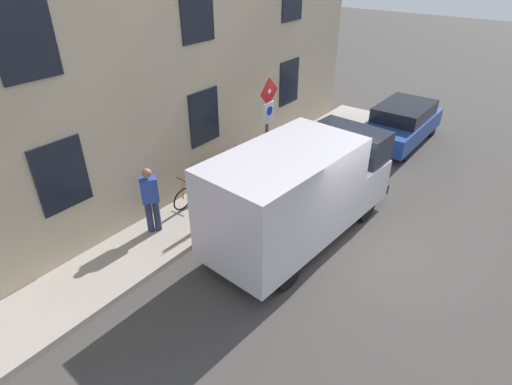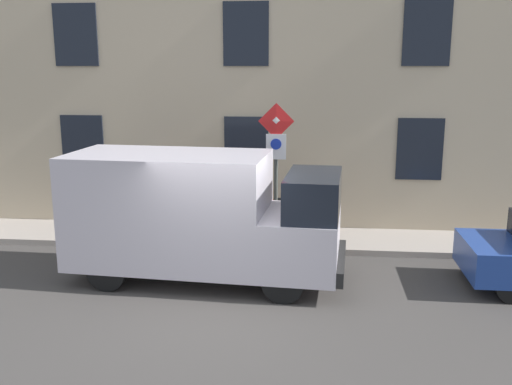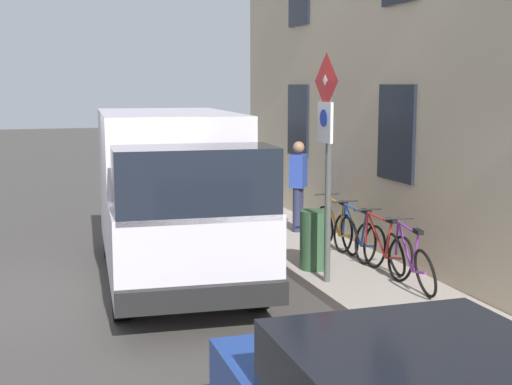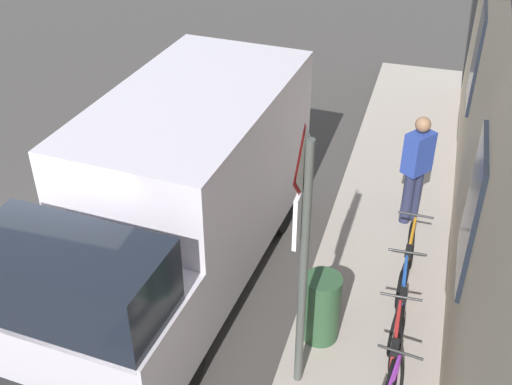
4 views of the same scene
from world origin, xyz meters
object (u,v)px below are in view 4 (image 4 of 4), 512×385
object	(u,v)px
delivery_van	(177,198)
bicycle_blue	(400,309)
bicycle_red	(392,360)
bicycle_orange	(406,267)
litter_bin	(321,308)
sign_post_stacked	(302,229)
pedestrian	(416,166)

from	to	relation	value
delivery_van	bicycle_blue	distance (m)	3.06
bicycle_red	bicycle_orange	bearing A→B (deg)	-1.36
litter_bin	sign_post_stacked	bearing A→B (deg)	-100.84
bicycle_blue	litter_bin	size ratio (longest dim) A/B	1.90
bicycle_blue	bicycle_orange	xyz separation A→B (m)	(0.00, 0.81, 0.00)
delivery_van	bicycle_orange	bearing A→B (deg)	103.40
bicycle_red	litter_bin	distance (m)	1.02
bicycle_red	bicycle_orange	world-z (taller)	same
bicycle_blue	bicycle_orange	size ratio (longest dim) A/B	1.00
sign_post_stacked	bicycle_red	distance (m)	2.01
sign_post_stacked	bicycle_orange	distance (m)	2.72
delivery_van	bicycle_blue	world-z (taller)	delivery_van
bicycle_orange	litter_bin	world-z (taller)	litter_bin
delivery_van	bicycle_red	size ratio (longest dim) A/B	3.19
delivery_van	pedestrian	size ratio (longest dim) A/B	3.17
bicycle_orange	pedestrian	xyz separation A→B (m)	(-0.09, 1.61, 0.56)
pedestrian	bicycle_blue	bearing A→B (deg)	127.84
sign_post_stacked	pedestrian	distance (m)	3.75
sign_post_stacked	bicycle_orange	size ratio (longest dim) A/B	1.81
bicycle_orange	litter_bin	size ratio (longest dim) A/B	1.90
sign_post_stacked	delivery_van	world-z (taller)	sign_post_stacked
delivery_van	bicycle_blue	size ratio (longest dim) A/B	3.19
bicycle_red	bicycle_blue	distance (m)	0.81
delivery_van	litter_bin	distance (m)	2.27
pedestrian	litter_bin	size ratio (longest dim) A/B	1.91
bicycle_blue	pedestrian	bearing A→B (deg)	-0.16
delivery_van	bicycle_orange	xyz separation A→B (m)	(2.93, 0.48, -0.82)
sign_post_stacked	pedestrian	world-z (taller)	sign_post_stacked
pedestrian	sign_post_stacked	bearing A→B (deg)	110.63
delivery_van	litter_bin	bearing A→B (deg)	76.55
delivery_van	bicycle_blue	bearing A→B (deg)	87.66
bicycle_red	litter_bin	world-z (taller)	litter_bin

